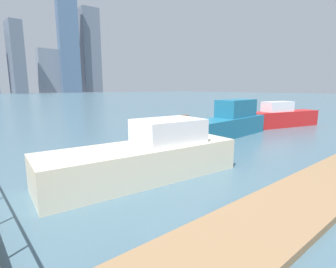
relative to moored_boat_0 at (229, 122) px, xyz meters
The scene contains 10 objects.
ground_plane 10.66m from the moored_boat_0, behind, with size 300.00×300.00×0.00m, color #476675.
floating_dock 10.04m from the moored_boat_0, 131.71° to the right, with size 14.77×2.00×0.18m, color #93704C.
dock_piling_0 7.00m from the moored_boat_0, 158.43° to the right, with size 0.33×0.33×2.01m, color brown.
moored_boat_0 is the anchor object (origin of this frame).
moored_boat_2 6.34m from the moored_boat_0, ahead, with size 7.32×3.15×2.03m.
moored_boat_4 9.29m from the moored_boat_0, 160.89° to the right, with size 7.09×2.76×1.99m.
skyline_tower_3 150.44m from the moored_boat_0, 84.05° to the left, with size 6.26×11.48×37.10m, color slate.
skyline_tower_4 164.47m from the moored_boat_0, 77.58° to the left, with size 13.59×6.04×26.05m, color gray.
skyline_tower_5 165.39m from the moored_boat_0, 73.51° to the left, with size 11.50×6.90×58.22m, color slate.
skyline_tower_6 175.01m from the moored_boat_0, 68.80° to the left, with size 11.31×9.33×54.42m, color slate.
Camera 1 is at (-3.30, 8.53, 3.11)m, focal length 27.51 mm.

